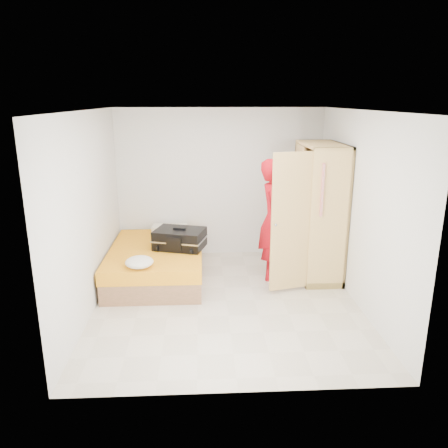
{
  "coord_description": "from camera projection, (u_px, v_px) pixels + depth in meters",
  "views": [
    {
      "loc": [
        -0.33,
        -5.6,
        2.74
      ],
      "look_at": [
        -0.01,
        0.44,
        1.0
      ],
      "focal_mm": 35.0,
      "sensor_mm": 36.0,
      "label": 1
    }
  ],
  "objects": [
    {
      "name": "wardrobe",
      "position": [
        317.0,
        215.0,
        6.76
      ],
      "size": [
        1.16,
        1.33,
        2.1
      ],
      "color": "#E4C46F",
      "rests_on": "ground"
    },
    {
      "name": "round_cushion",
      "position": [
        139.0,
        262.0,
        6.0
      ],
      "size": [
        0.39,
        0.39,
        0.15
      ],
      "primitive_type": "ellipsoid",
      "color": "white",
      "rests_on": "bed"
    },
    {
      "name": "room",
      "position": [
        227.0,
        211.0,
        5.79
      ],
      "size": [
        4.0,
        4.02,
        2.6
      ],
      "color": "beige",
      "rests_on": "ground"
    },
    {
      "name": "bed",
      "position": [
        157.0,
        262.0,
        6.88
      ],
      "size": [
        1.42,
        2.02,
        0.5
      ],
      "color": "#A16849",
      "rests_on": "ground"
    },
    {
      "name": "pillow",
      "position": [
        170.0,
        229.0,
        7.62
      ],
      "size": [
        0.61,
        0.32,
        0.11
      ],
      "primitive_type": "cube",
      "rotation": [
        0.0,
        0.0,
        -0.03
      ],
      "color": "white",
      "rests_on": "bed"
    },
    {
      "name": "person",
      "position": [
        274.0,
        220.0,
        6.74
      ],
      "size": [
        0.56,
        0.75,
        1.88
      ],
      "primitive_type": "imported",
      "rotation": [
        0.0,
        0.0,
        1.41
      ],
      "color": "red",
      "rests_on": "ground"
    },
    {
      "name": "suitcase",
      "position": [
        180.0,
        239.0,
        6.77
      ],
      "size": [
        0.88,
        0.74,
        0.32
      ],
      "rotation": [
        0.0,
        0.0,
        -0.29
      ],
      "color": "black",
      "rests_on": "bed"
    }
  ]
}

